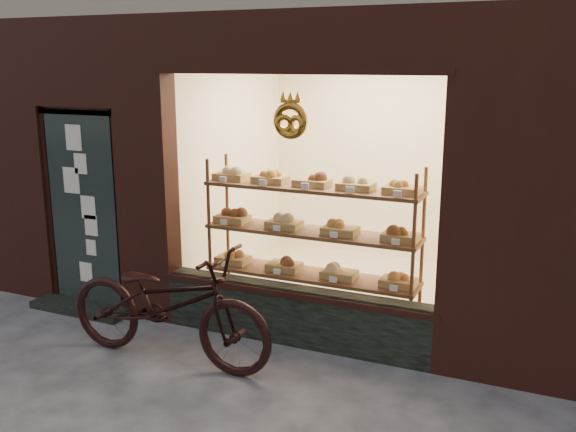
% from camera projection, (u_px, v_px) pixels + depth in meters
% --- Properties ---
extents(display_shelf, '(2.20, 0.45, 1.70)m').
position_uv_depth(display_shelf, '(312.00, 244.00, 6.42)').
color(display_shelf, '#5E2F1B').
rests_on(display_shelf, ground).
extents(bicycle, '(2.07, 0.73, 1.09)m').
position_uv_depth(bicycle, '(168.00, 304.00, 5.74)').
color(bicycle, black).
rests_on(bicycle, ground).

